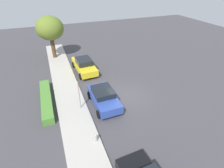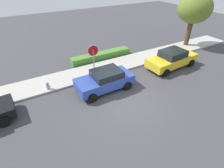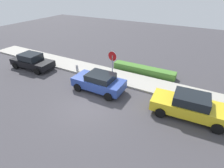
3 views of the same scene
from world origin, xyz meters
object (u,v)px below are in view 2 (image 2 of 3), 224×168
(parked_car_blue, at_px, (105,80))
(fire_hydrant, at_px, (48,86))
(parked_car_yellow, at_px, (172,59))
(stop_sign, at_px, (93,55))
(street_tree_near_corner, at_px, (195,9))

(parked_car_blue, distance_m, fire_hydrant, 3.99)
(parked_car_yellow, distance_m, fire_hydrant, 10.20)
(parked_car_blue, relative_size, parked_car_yellow, 0.85)
(parked_car_blue, distance_m, parked_car_yellow, 6.50)
(stop_sign, height_order, street_tree_near_corner, street_tree_near_corner)
(stop_sign, xyz_separation_m, parked_car_yellow, (6.41, -1.84, -1.02))
(street_tree_near_corner, xyz_separation_m, fire_hydrant, (-15.17, -1.14, -3.47))
(parked_car_blue, bearing_deg, fire_hydrant, 153.87)
(stop_sign, relative_size, parked_car_yellow, 0.55)
(parked_car_yellow, bearing_deg, stop_sign, 164.01)
(stop_sign, xyz_separation_m, fire_hydrant, (-3.65, -0.21, -1.43))
(stop_sign, distance_m, parked_car_yellow, 6.75)
(street_tree_near_corner, bearing_deg, fire_hydrant, -175.71)
(parked_car_yellow, bearing_deg, fire_hydrant, 170.82)
(parked_car_yellow, height_order, street_tree_near_corner, street_tree_near_corner)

